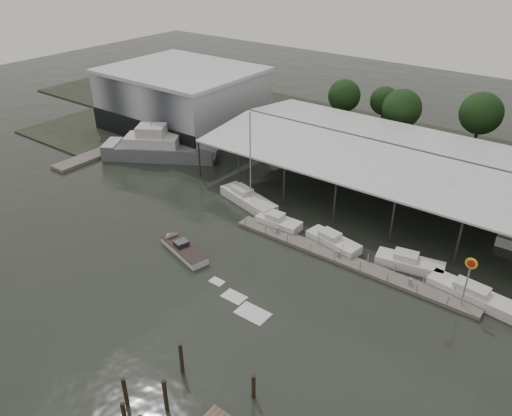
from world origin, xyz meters
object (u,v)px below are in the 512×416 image
Objects in this scene: shell_fuel_sign at (469,273)px; grey_trawler at (161,148)px; white_sailboat at (248,199)px; speedboat_underway at (181,247)px.

shell_fuel_sign is 48.97m from grey_trawler.
white_sailboat reaches higher than shell_fuel_sign.
grey_trawler is at bearing -175.58° from white_sailboat.
grey_trawler is (-48.30, 7.74, -2.35)m from shell_fuel_sign.
grey_trawler is 0.97× the size of speedboat_underway.
speedboat_underway is at bearing -162.14° from shell_fuel_sign.
shell_fuel_sign is 28.94m from white_sailboat.
white_sailboat is at bearing -70.86° from speedboat_underway.
grey_trawler reaches higher than speedboat_underway.
white_sailboat is at bearing -41.39° from grey_trawler.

